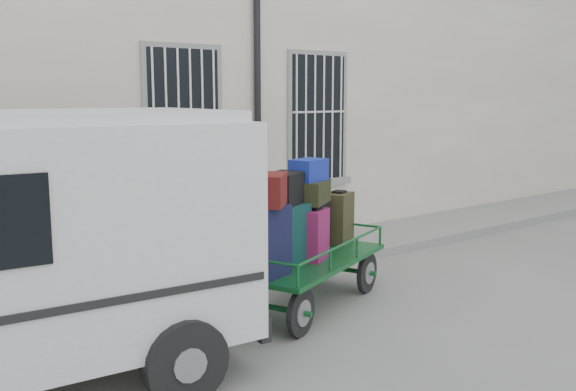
# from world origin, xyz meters

# --- Properties ---
(ground) EXTENTS (80.00, 80.00, 0.00)m
(ground) POSITION_xyz_m (0.00, 0.00, 0.00)
(ground) COLOR slate
(ground) RESTS_ON ground
(building) EXTENTS (24.00, 5.15, 6.00)m
(building) POSITION_xyz_m (0.00, 5.50, 3.00)
(building) COLOR beige
(building) RESTS_ON ground
(sidewalk) EXTENTS (24.00, 1.70, 0.15)m
(sidewalk) POSITION_xyz_m (0.00, 2.20, 0.07)
(sidewalk) COLOR gray
(sidewalk) RESTS_ON ground
(luggage_cart) EXTENTS (2.85, 1.93, 1.87)m
(luggage_cart) POSITION_xyz_m (-0.30, 0.21, 0.98)
(luggage_cart) COLOR black
(luggage_cart) RESTS_ON ground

